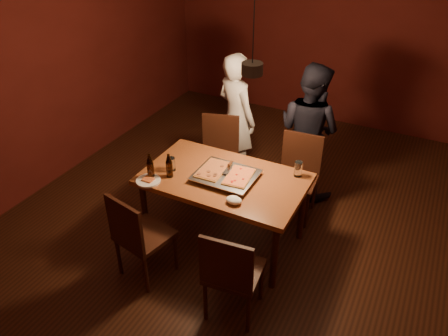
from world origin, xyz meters
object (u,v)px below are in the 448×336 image
at_px(plate_slice, 148,181).
at_px(diner_white, 236,119).
at_px(diner_dark, 309,131).
at_px(dining_table, 224,184).
at_px(chair_far_left, 219,147).
at_px(chair_near_right, 231,269).
at_px(beer_bottle_b, 169,166).
at_px(chair_far_right, 298,168).
at_px(pendant_lamp, 252,68).
at_px(pizza_tray, 226,176).
at_px(chair_near_left, 136,231).
at_px(beer_bottle_a, 150,166).

distance_m(plate_slice, diner_white, 1.51).
bearing_deg(diner_dark, plate_slice, 76.72).
distance_m(dining_table, chair_far_left, 0.94).
height_order(chair_near_right, beer_bottle_b, beer_bottle_b).
distance_m(chair_far_right, pendant_lamp, 1.39).
relative_size(dining_table, pizza_tray, 2.73).
height_order(chair_far_left, chair_near_left, same).
bearing_deg(plate_slice, diner_white, 83.69).
relative_size(dining_table, beer_bottle_a, 6.12).
xyz_separation_m(beer_bottle_a, pendant_lamp, (0.76, 0.51, 0.89)).
height_order(chair_far_left, pendant_lamp, pendant_lamp).
height_order(plate_slice, diner_dark, diner_dark).
bearing_deg(beer_bottle_a, diner_dark, 56.56).
height_order(pizza_tray, beer_bottle_a, beer_bottle_a).
xyz_separation_m(pizza_tray, plate_slice, (-0.61, -0.36, -0.01)).
distance_m(chair_far_left, diner_dark, 1.01).
bearing_deg(chair_far_left, dining_table, 103.74).
bearing_deg(chair_far_left, beer_bottle_b, 74.38).
height_order(dining_table, diner_white, diner_white).
xyz_separation_m(chair_far_left, beer_bottle_a, (-0.12, -1.11, 0.34)).
distance_m(beer_bottle_a, diner_white, 1.45).
bearing_deg(chair_near_left, beer_bottle_a, 120.35).
distance_m(chair_near_left, beer_bottle_a, 0.61).
bearing_deg(plate_slice, chair_near_right, -22.96).
bearing_deg(beer_bottle_a, beer_bottle_b, 32.44).
height_order(beer_bottle_b, diner_white, diner_white).
distance_m(dining_table, beer_bottle_a, 0.70).
bearing_deg(pendant_lamp, chair_near_right, -72.64).
xyz_separation_m(pizza_tray, diner_white, (-0.44, 1.14, -0.00)).
bearing_deg(beer_bottle_b, chair_near_left, -88.33).
xyz_separation_m(pizza_tray, pendant_lamp, (0.13, 0.21, 0.99)).
xyz_separation_m(dining_table, beer_bottle_b, (-0.45, -0.22, 0.19)).
bearing_deg(chair_far_right, plate_slice, 43.47).
height_order(chair_near_right, diner_dark, diner_dark).
xyz_separation_m(chair_near_left, pizza_tray, (0.46, 0.78, 0.24)).
bearing_deg(chair_far_left, chair_near_right, 103.55).
relative_size(chair_far_left, diner_white, 0.34).
height_order(chair_far_left, chair_far_right, same).
bearing_deg(diner_white, dining_table, 134.01).
bearing_deg(dining_table, chair_near_right, -59.88).
bearing_deg(plate_slice, chair_far_left, 84.66).
bearing_deg(pizza_tray, beer_bottle_b, -152.58).
xyz_separation_m(dining_table, chair_far_right, (0.47, 0.79, -0.14)).
height_order(chair_near_left, chair_near_right, same).
bearing_deg(beer_bottle_a, chair_near_right, -25.69).
relative_size(chair_near_left, pendant_lamp, 0.45).
distance_m(chair_near_right, beer_bottle_b, 1.16).
bearing_deg(pendant_lamp, diner_dark, 75.89).
height_order(diner_dark, pendant_lamp, pendant_lamp).
xyz_separation_m(dining_table, pendant_lamp, (0.16, 0.20, 1.08)).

